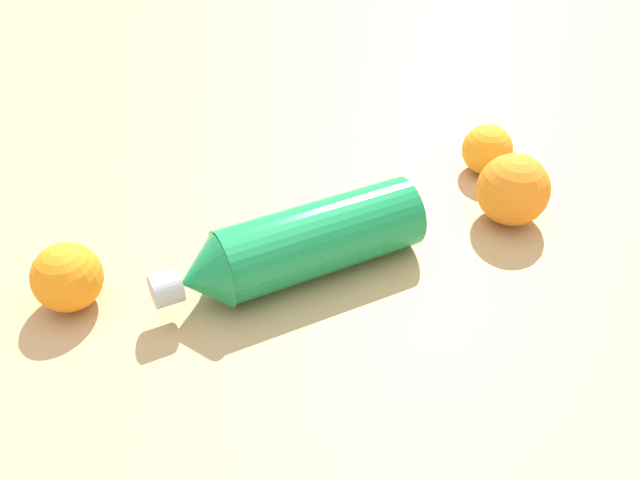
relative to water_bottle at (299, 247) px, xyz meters
name	(u,v)px	position (x,y,z in m)	size (l,w,h in m)	color
ground_plane	(312,267)	(0.02, 0.01, -0.04)	(2.40, 2.40, 0.00)	tan
water_bottle	(299,247)	(0.00, 0.00, 0.00)	(0.29, 0.14, 0.08)	#198C4C
orange_0	(67,280)	(-0.23, 0.01, 0.00)	(0.07, 0.07, 0.07)	orange
orange_1	(487,150)	(0.27, 0.14, -0.01)	(0.06, 0.06, 0.06)	orange
orange_2	(513,190)	(0.25, 0.04, 0.00)	(0.08, 0.08, 0.08)	orange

